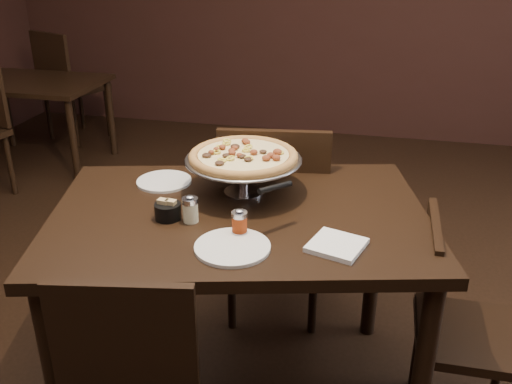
# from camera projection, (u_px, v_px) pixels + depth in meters

# --- Properties ---
(room) EXTENTS (6.04, 7.04, 2.84)m
(room) POSITION_uv_depth(u_px,v_px,m) (240.00, 53.00, 1.74)
(room) COLOR black
(room) RESTS_ON ground
(dining_table) EXTENTS (1.51, 1.19, 0.83)m
(dining_table) POSITION_uv_depth(u_px,v_px,m) (240.00, 239.00, 2.07)
(dining_table) COLOR black
(dining_table) RESTS_ON ground
(background_table) EXTENTS (1.09, 0.73, 0.68)m
(background_table) POSITION_uv_depth(u_px,v_px,m) (32.00, 92.00, 4.48)
(background_table) COLOR black
(background_table) RESTS_ON ground
(pizza_stand) EXTENTS (0.44, 0.44, 0.18)m
(pizza_stand) POSITION_uv_depth(u_px,v_px,m) (243.00, 157.00, 2.11)
(pizza_stand) COLOR silver
(pizza_stand) RESTS_ON dining_table
(parmesan_shaker) EXTENTS (0.06, 0.06, 0.10)m
(parmesan_shaker) POSITION_uv_depth(u_px,v_px,m) (190.00, 209.00, 1.94)
(parmesan_shaker) COLOR beige
(parmesan_shaker) RESTS_ON dining_table
(pepper_flake_shaker) EXTENTS (0.05, 0.05, 0.09)m
(pepper_flake_shaker) POSITION_uv_depth(u_px,v_px,m) (240.00, 223.00, 1.86)
(pepper_flake_shaker) COLOR maroon
(pepper_flake_shaker) RESTS_ON dining_table
(packet_caddy) EXTENTS (0.09, 0.09, 0.07)m
(packet_caddy) POSITION_uv_depth(u_px,v_px,m) (168.00, 210.00, 1.97)
(packet_caddy) COLOR black
(packet_caddy) RESTS_ON dining_table
(napkin_stack) EXTENTS (0.20, 0.20, 0.02)m
(napkin_stack) POSITION_uv_depth(u_px,v_px,m) (337.00, 245.00, 1.79)
(napkin_stack) COLOR white
(napkin_stack) RESTS_ON dining_table
(plate_left) EXTENTS (0.22, 0.22, 0.01)m
(plate_left) POSITION_uv_depth(u_px,v_px,m) (164.00, 181.00, 2.26)
(plate_left) COLOR white
(plate_left) RESTS_ON dining_table
(plate_near) EXTENTS (0.24, 0.24, 0.01)m
(plate_near) POSITION_uv_depth(u_px,v_px,m) (232.00, 247.00, 1.79)
(plate_near) COLOR white
(plate_near) RESTS_ON dining_table
(serving_spatula) EXTENTS (0.17, 0.17, 0.02)m
(serving_spatula) POSITION_uv_depth(u_px,v_px,m) (275.00, 188.00, 1.87)
(serving_spatula) COLOR silver
(serving_spatula) RESTS_ON pizza_stand
(chair_far) EXTENTS (0.53, 0.53, 1.01)m
(chair_far) POSITION_uv_depth(u_px,v_px,m) (274.00, 216.00, 2.61)
(chair_far) COLOR black
(chair_far) RESTS_ON ground
(chair_side) EXTENTS (0.40, 0.40, 0.85)m
(chair_side) POSITION_uv_depth(u_px,v_px,m) (454.00, 320.00, 2.06)
(chair_side) COLOR black
(chair_side) RESTS_ON ground
(bg_chair_far) EXTENTS (0.59, 0.59, 0.98)m
(bg_chair_far) POSITION_uv_depth(u_px,v_px,m) (67.00, 82.00, 5.01)
(bg_chair_far) COLOR black
(bg_chair_far) RESTS_ON ground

